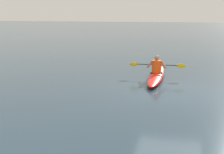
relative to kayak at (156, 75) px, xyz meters
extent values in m
plane|color=#283D4C|center=(-0.70, 1.90, -0.13)|extent=(160.00, 160.00, 0.00)
ellipsoid|color=red|center=(0.00, 0.00, 0.00)|extent=(0.65, 4.50, 0.26)
torus|color=black|center=(0.00, 0.04, 0.11)|extent=(0.55, 0.55, 0.04)
cylinder|color=black|center=(0.01, -1.35, 0.12)|extent=(0.18, 0.18, 0.02)
cylinder|color=#E04C14|center=(0.00, 0.05, 0.39)|extent=(0.40, 0.40, 0.52)
sphere|color=#936B4C|center=(0.00, 0.05, 0.76)|extent=(0.21, 0.21, 0.21)
cylinder|color=black|center=(0.00, -0.15, 0.42)|extent=(2.02, 0.05, 0.03)
ellipsoid|color=gold|center=(1.01, -0.14, 0.42)|extent=(0.40, 0.04, 0.17)
ellipsoid|color=gold|center=(-1.01, -0.17, 0.42)|extent=(0.40, 0.04, 0.17)
cylinder|color=#936B4C|center=(0.30, -0.03, 0.45)|extent=(0.27, 0.22, 0.34)
cylinder|color=#936B4C|center=(-0.30, -0.04, 0.45)|extent=(0.27, 0.22, 0.34)
camera|label=1|loc=(-1.16, 13.06, 2.65)|focal=49.49mm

